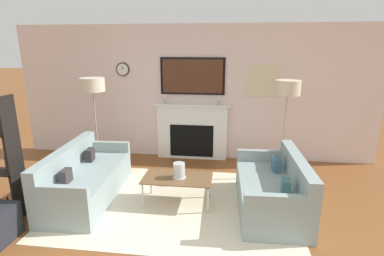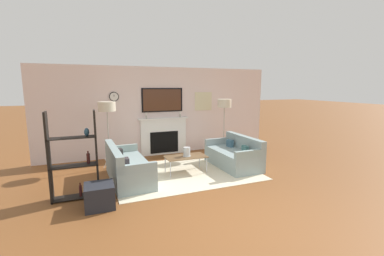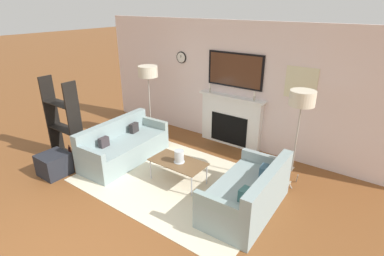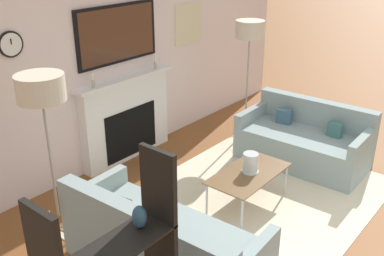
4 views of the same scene
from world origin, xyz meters
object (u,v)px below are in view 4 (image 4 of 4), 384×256
couch_right (304,142)px  couch_left (162,245)px  floor_lamp_left (41,90)px  hurricane_candle (250,164)px  coffee_table (249,175)px  floor_lamp_right (250,31)px

couch_right → couch_left: bearing=-179.9°
couch_right → floor_lamp_left: bearing=160.0°
couch_right → hurricane_candle: couch_right is taller
couch_left → couch_right: same height
couch_right → coffee_table: size_ratio=1.65×
couch_right → hurricane_candle: (-1.35, 0.00, 0.23)m
floor_lamp_left → couch_left: bearing=-75.3°
couch_right → floor_lamp_left: floor_lamp_left is taller
floor_lamp_right → floor_lamp_left: bearing=180.0°
couch_left → floor_lamp_left: bearing=104.7°
hurricane_candle → floor_lamp_right: 2.26m
couch_right → floor_lamp_left: size_ratio=0.96×
floor_lamp_right → couch_right: bearing=-104.7°
floor_lamp_left → floor_lamp_right: floor_lamp_right is taller
hurricane_candle → floor_lamp_left: size_ratio=0.13×
coffee_table → floor_lamp_left: (-1.72, 1.13, 1.20)m
coffee_table → hurricane_candle: size_ratio=4.47×
coffee_table → floor_lamp_left: floor_lamp_left is taller
coffee_table → floor_lamp_left: size_ratio=0.58×
coffee_table → couch_right: bearing=0.0°
couch_right → floor_lamp_right: size_ratio=0.96×
couch_right → hurricane_candle: bearing=180.0°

